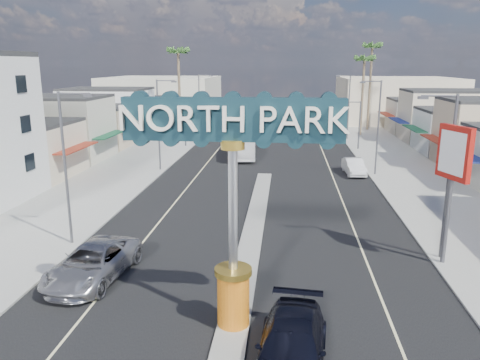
% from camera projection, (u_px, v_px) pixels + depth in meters
% --- Properties ---
extents(ground, '(160.00, 160.00, 0.00)m').
position_uv_depth(ground, '(265.00, 173.00, 46.20)').
color(ground, gray).
rests_on(ground, ground).
extents(road, '(20.00, 120.00, 0.01)m').
position_uv_depth(road, '(265.00, 173.00, 46.20)').
color(road, black).
rests_on(road, ground).
extents(median_island, '(1.30, 30.00, 0.16)m').
position_uv_depth(median_island, '(254.00, 227.00, 30.74)').
color(median_island, gray).
rests_on(median_island, ground).
extents(sidewalk_left, '(8.00, 120.00, 0.12)m').
position_uv_depth(sidewalk_left, '(128.00, 169.00, 47.53)').
color(sidewalk_left, gray).
rests_on(sidewalk_left, ground).
extents(sidewalk_right, '(8.00, 120.00, 0.12)m').
position_uv_depth(sidewalk_right, '(411.00, 175.00, 44.85)').
color(sidewalk_right, gray).
rests_on(sidewalk_right, ground).
extents(storefront_row_left, '(12.00, 42.00, 6.00)m').
position_uv_depth(storefront_row_left, '(84.00, 123.00, 60.33)').
color(storefront_row_left, beige).
rests_on(storefront_row_left, ground).
extents(storefront_row_right, '(12.00, 42.00, 6.00)m').
position_uv_depth(storefront_row_right, '(472.00, 128.00, 55.73)').
color(storefront_row_right, '#B7B29E').
rests_on(storefront_row_right, ground).
extents(backdrop_far_left, '(20.00, 20.00, 8.00)m').
position_uv_depth(backdrop_far_left, '(163.00, 98.00, 90.79)').
color(backdrop_far_left, '#B7B29E').
rests_on(backdrop_far_left, ground).
extents(backdrop_far_right, '(20.00, 20.00, 8.00)m').
position_uv_depth(backdrop_far_right, '(395.00, 100.00, 86.57)').
color(backdrop_far_right, beige).
rests_on(backdrop_far_right, ground).
extents(gateway_sign, '(8.20, 1.50, 9.15)m').
position_uv_depth(gateway_sign, '(233.00, 188.00, 17.71)').
color(gateway_sign, '#D76210').
rests_on(gateway_sign, median_island).
extents(traffic_signal_left, '(5.09, 0.45, 6.00)m').
position_uv_depth(traffic_signal_left, '(199.00, 114.00, 59.56)').
color(traffic_signal_left, '#47474C').
rests_on(traffic_signal_left, ground).
extents(traffic_signal_right, '(5.09, 0.45, 6.00)m').
position_uv_depth(traffic_signal_right, '(345.00, 115.00, 57.80)').
color(traffic_signal_right, '#47474C').
rests_on(traffic_signal_right, ground).
extents(streetlight_l_near, '(2.03, 0.22, 9.00)m').
position_uv_depth(streetlight_l_near, '(67.00, 161.00, 26.67)').
color(streetlight_l_near, '#47474C').
rests_on(streetlight_l_near, ground).
extents(streetlight_l_mid, '(2.03, 0.22, 9.00)m').
position_uv_depth(streetlight_l_mid, '(160.00, 120.00, 45.98)').
color(streetlight_l_mid, '#47474C').
rests_on(streetlight_l_mid, ground).
extents(streetlight_l_far, '(2.03, 0.22, 9.00)m').
position_uv_depth(streetlight_l_far, '(200.00, 102.00, 67.22)').
color(streetlight_l_far, '#47474C').
rests_on(streetlight_l_far, ground).
extents(streetlight_r_near, '(2.03, 0.22, 9.00)m').
position_uv_depth(streetlight_r_near, '(446.00, 169.00, 24.67)').
color(streetlight_r_near, '#47474C').
rests_on(streetlight_r_near, ground).
extents(streetlight_r_mid, '(2.03, 0.22, 9.00)m').
position_uv_depth(streetlight_r_mid, '(377.00, 123.00, 43.98)').
color(streetlight_r_mid, '#47474C').
rests_on(streetlight_r_mid, ground).
extents(streetlight_r_far, '(2.03, 0.22, 9.00)m').
position_uv_depth(streetlight_r_far, '(348.00, 104.00, 65.22)').
color(streetlight_r_far, '#47474C').
rests_on(streetlight_r_far, ground).
extents(palm_left_far, '(2.60, 2.60, 13.10)m').
position_uv_depth(palm_left_far, '(178.00, 56.00, 63.97)').
color(palm_left_far, brown).
rests_on(palm_left_far, ground).
extents(palm_right_mid, '(2.60, 2.60, 12.10)m').
position_uv_depth(palm_right_mid, '(364.00, 63.00, 67.49)').
color(palm_right_mid, brown).
rests_on(palm_right_mid, ground).
extents(palm_right_far, '(2.60, 2.60, 14.10)m').
position_uv_depth(palm_right_far, '(372.00, 51.00, 72.66)').
color(palm_right_far, brown).
rests_on(palm_right_far, ground).
extents(suv_left, '(3.58, 6.55, 1.74)m').
position_uv_depth(suv_left, '(93.00, 263.00, 23.23)').
color(suv_left, '#9F9EA3').
rests_on(suv_left, ground).
extents(suv_right, '(2.95, 6.10, 1.71)m').
position_uv_depth(suv_right, '(291.00, 348.00, 16.33)').
color(suv_right, black).
rests_on(suv_right, ground).
extents(car_parked_right, '(1.97, 4.79, 1.54)m').
position_uv_depth(car_parked_right, '(354.00, 166.00, 45.44)').
color(car_parked_right, silver).
rests_on(car_parked_right, ground).
extents(city_bus, '(3.60, 10.97, 3.00)m').
position_uv_depth(city_bus, '(243.00, 143.00, 54.52)').
color(city_bus, white).
rests_on(city_bus, ground).
extents(bank_pylon_sign, '(1.07, 2.25, 7.36)m').
position_uv_depth(bank_pylon_sign, '(453.00, 161.00, 23.81)').
color(bank_pylon_sign, '#47474C').
rests_on(bank_pylon_sign, sidewalk_right).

